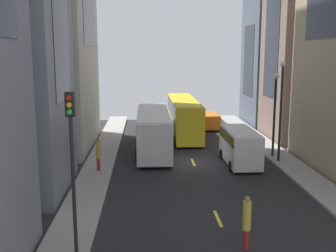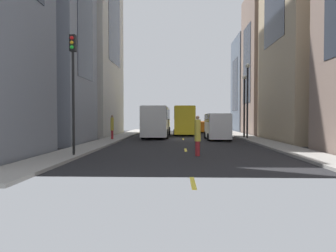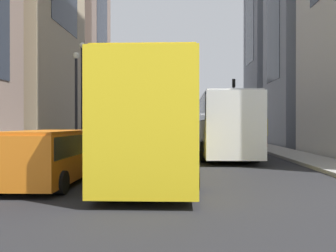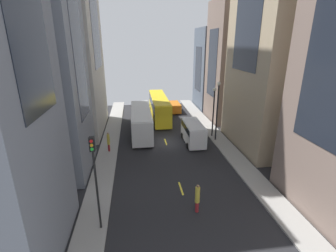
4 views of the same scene
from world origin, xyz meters
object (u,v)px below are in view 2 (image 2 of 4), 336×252
object	(u,v)px
city_bus_white	(157,119)
pedestrian_waiting_curb	(112,126)
delivery_van_white	(217,124)
streetcar_yellow	(184,118)
pedestrian_walking_far	(198,135)
car_orange_0	(205,126)
traffic_light_near_corner	(73,73)

from	to	relation	value
city_bus_white	pedestrian_waiting_curb	xyz separation A→B (m)	(-3.89, -5.75, -0.63)
delivery_van_white	pedestrian_waiting_curb	xyz separation A→B (m)	(-10.15, -1.49, -0.14)
streetcar_yellow	pedestrian_walking_far	size ratio (longest dim) A/B	5.52
streetcar_yellow	car_orange_0	distance (m)	4.72
city_bus_white	delivery_van_white	world-z (taller)	city_bus_white
car_orange_0	traffic_light_near_corner	distance (m)	30.20
city_bus_white	pedestrian_walking_far	distance (m)	17.61
delivery_van_white	pedestrian_walking_far	distance (m)	13.27
city_bus_white	car_orange_0	distance (m)	12.05
city_bus_white	delivery_van_white	bearing A→B (deg)	-34.22
delivery_van_white	city_bus_white	bearing A→B (deg)	145.78
city_bus_white	streetcar_yellow	size ratio (longest dim) A/B	0.88
city_bus_white	streetcar_yellow	distance (m)	7.57
delivery_van_white	pedestrian_walking_far	world-z (taller)	delivery_van_white
delivery_van_white	car_orange_0	distance (m)	14.49
pedestrian_waiting_curb	city_bus_white	bearing A→B (deg)	-178.29
car_orange_0	streetcar_yellow	bearing A→B (deg)	-133.00
pedestrian_waiting_curb	car_orange_0	bearing A→B (deg)	-176.73
city_bus_white	traffic_light_near_corner	distance (m)	18.65
streetcar_yellow	traffic_light_near_corner	size ratio (longest dim) A/B	1.94
streetcar_yellow	pedestrian_waiting_curb	bearing A→B (deg)	-119.24
delivery_van_white	car_orange_0	bearing A→B (deg)	89.86
pedestrian_walking_far	traffic_light_near_corner	size ratio (longest dim) A/B	0.35
streetcar_yellow	traffic_light_near_corner	world-z (taller)	traffic_light_near_corner
car_orange_0	pedestrian_walking_far	bearing A→B (deg)	-95.77
delivery_van_white	traffic_light_near_corner	xyz separation A→B (m)	(-9.61, -13.89, 3.15)
streetcar_yellow	city_bus_white	bearing A→B (deg)	-114.80
pedestrian_waiting_curb	streetcar_yellow	bearing A→B (deg)	-173.44
streetcar_yellow	traffic_light_near_corner	distance (m)	25.99
pedestrian_waiting_curb	traffic_light_near_corner	distance (m)	12.84
city_bus_white	car_orange_0	bearing A→B (deg)	58.36
pedestrian_walking_far	streetcar_yellow	bearing A→B (deg)	-11.28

